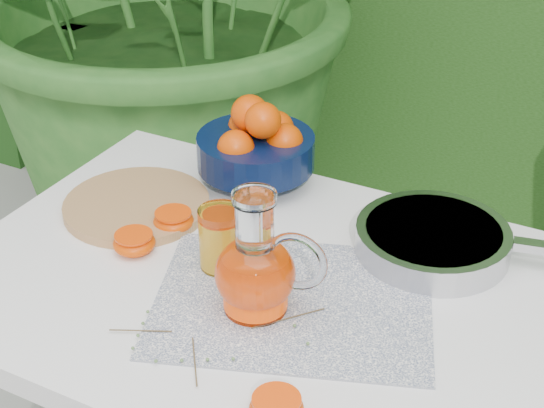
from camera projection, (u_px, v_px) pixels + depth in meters
The scene contains 9 objects.
white_table at pixel (266, 321), 1.36m from camera, with size 1.00×0.70×0.75m.
placemat at pixel (293, 302), 1.27m from camera, with size 0.42×0.32×0.00m, color #0C1D44.
cutting_board at pixel (137, 205), 1.50m from camera, with size 0.26×0.26×0.02m, color #AA724D.
fruit_bowl at pixel (257, 144), 1.55m from camera, with size 0.27×0.27×0.17m.
juice_pitcher at pixel (257, 271), 1.21m from camera, with size 0.18×0.14×0.20m.
juice_tumbler at pixel (221, 240), 1.32m from camera, with size 0.07×0.07×0.10m.
saute_pan at pixel (435, 240), 1.37m from camera, with size 0.46×0.30×0.05m.
orange_halves at pixel (188, 279), 1.29m from camera, with size 0.48×0.41×0.03m.
thyme_sprigs at pixel (212, 335), 1.19m from camera, with size 0.27×0.23×0.01m.
Camera 1 is at (0.56, -0.89, 1.53)m, focal length 55.00 mm.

